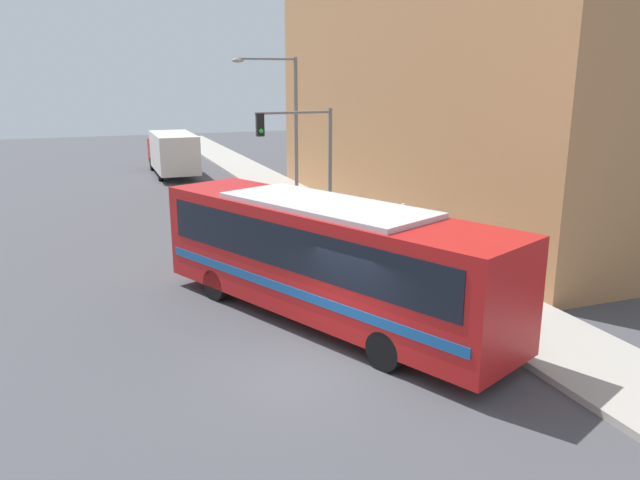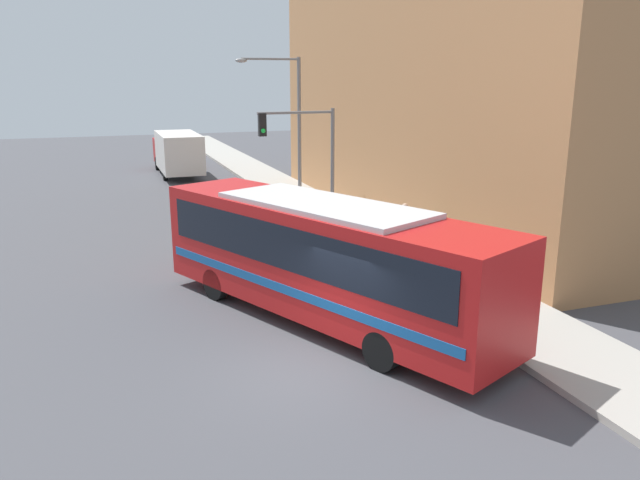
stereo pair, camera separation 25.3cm
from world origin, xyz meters
TOP-DOWN VIEW (x-y plane):
  - ground_plane at (0.00, 0.00)m, footprint 120.00×120.00m
  - sidewalk at (5.98, 20.00)m, footprint 2.96×70.00m
  - building_facade at (10.46, 13.16)m, footprint 6.00×24.31m
  - city_bus at (1.29, 2.66)m, footprint 6.73×10.94m
  - delivery_truck at (0.99, 29.65)m, footprint 2.43×8.14m
  - fire_hydrant at (5.10, 4.94)m, footprint 0.22×0.30m
  - traffic_light_pole at (4.08, 12.31)m, footprint 3.28×0.35m
  - parking_meter at (5.10, 9.86)m, footprint 0.14×0.14m
  - street_lamp at (4.90, 17.08)m, footprint 3.15×0.28m
  - pedestrian_near_corner at (6.02, 7.18)m, footprint 0.34×0.34m

SIDE VIEW (x-z plane):
  - ground_plane at x=0.00m, z-range 0.00..0.00m
  - sidewalk at x=5.98m, z-range 0.00..0.17m
  - fire_hydrant at x=5.10m, z-range 0.17..0.89m
  - parking_meter at x=5.10m, z-range 0.40..1.73m
  - pedestrian_near_corner at x=6.02m, z-range 0.20..2.05m
  - delivery_truck at x=0.99m, z-range 0.14..2.94m
  - city_bus at x=1.29m, z-range 0.24..3.49m
  - traffic_light_pole at x=4.08m, z-range 1.11..6.03m
  - street_lamp at x=4.90m, z-range 0.91..7.96m
  - building_facade at x=10.46m, z-range 0.00..12.17m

